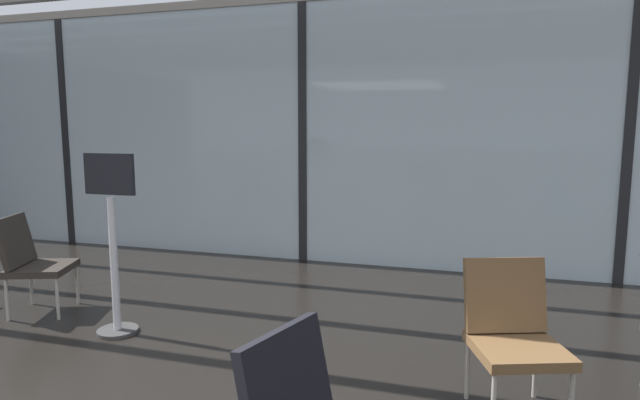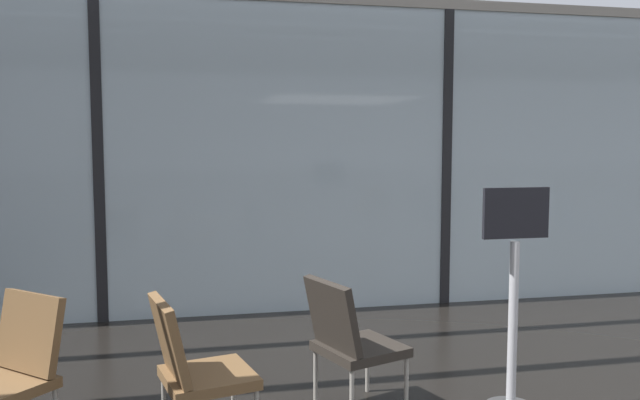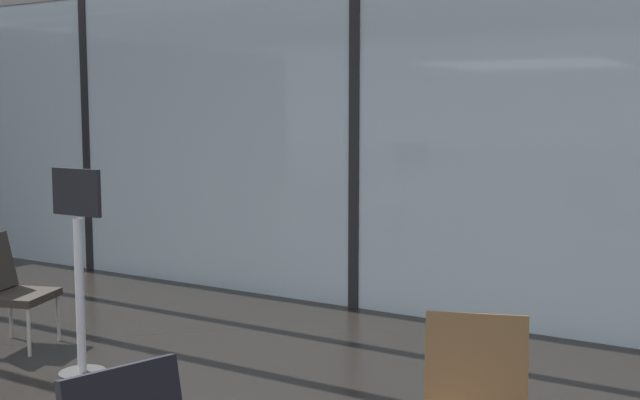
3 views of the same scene
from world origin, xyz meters
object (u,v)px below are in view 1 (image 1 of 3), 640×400
Objects in this scene: info_sign at (113,250)px; lounge_chair_0 at (31,258)px; lounge_chair_2 at (512,328)px; parked_airplane at (422,109)px.

lounge_chair_0 is at bearing 169.34° from info_sign.
lounge_chair_0 is 4.01m from lounge_chair_2.
lounge_chair_2 is (1.35, -7.40, -1.50)m from parked_airplane.
parked_airplane reaches higher than lounge_chair_2.
parked_airplane is 8.09× the size of info_sign.
lounge_chair_0 is at bearing -110.88° from parked_airplane.
info_sign is at bearing -120.42° from lounge_chair_0.
lounge_chair_0 is at bearing 153.12° from lounge_chair_2.
lounge_chair_2 is 2.97m from info_sign.
parked_airplane reaches higher than lounge_chair_0.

